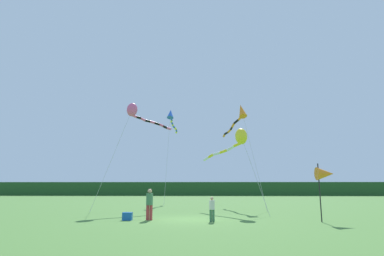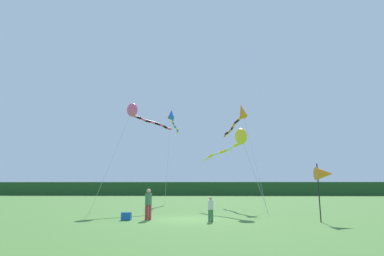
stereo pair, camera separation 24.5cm
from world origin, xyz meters
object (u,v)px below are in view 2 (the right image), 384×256
at_px(kite_blue, 172,117).
at_px(kite_orange, 240,115).
at_px(cooler_box, 126,216).
at_px(person_adult, 148,203).
at_px(kite_yellow, 237,139).
at_px(kite_rainbow, 136,112).
at_px(banner_flag_pole, 324,174).
at_px(person_child, 211,208).

distance_m(kite_blue, kite_orange, 9.28).
bearing_deg(cooler_box, kite_blue, 87.39).
xyz_separation_m(person_adult, kite_blue, (-0.42, 16.54, 8.56)).
xyz_separation_m(kite_blue, kite_orange, (6.86, -6.13, -1.20)).
bearing_deg(kite_yellow, kite_rainbow, 163.63).
height_order(person_adult, kite_blue, kite_blue).
bearing_deg(kite_yellow, banner_flag_pole, -54.34).
relative_size(kite_yellow, kite_blue, 0.58).
bearing_deg(kite_yellow, person_child, -110.85).
bearing_deg(person_child, kite_yellow, 69.15).
height_order(person_child, banner_flag_pole, banner_flag_pole).
distance_m(cooler_box, kite_yellow, 9.68).
distance_m(person_adult, banner_flag_pole, 9.64).
bearing_deg(person_adult, kite_blue, 91.47).
distance_m(person_adult, kite_yellow, 8.45).
bearing_deg(kite_orange, kite_blue, 138.24).
distance_m(person_adult, kite_rainbow, 10.20).
bearing_deg(banner_flag_pole, kite_yellow, 125.66).
height_order(person_adult, kite_orange, kite_orange).
distance_m(person_child, kite_blue, 19.71).
height_order(person_adult, person_child, person_adult).
bearing_deg(person_adult, person_child, -11.07).
relative_size(kite_yellow, kite_orange, 0.65).
bearing_deg(kite_yellow, kite_orange, 80.76).
relative_size(kite_orange, kite_rainbow, 1.08).
bearing_deg(kite_blue, cooler_box, -92.61).
height_order(banner_flag_pole, kite_orange, kite_orange).
height_order(person_child, kite_blue, kite_blue).
relative_size(cooler_box, kite_yellow, 0.09).
xyz_separation_m(banner_flag_pole, kite_orange, (-3.05, 11.14, 5.83)).
xyz_separation_m(person_child, cooler_box, (-4.63, 0.56, -0.51)).
bearing_deg(kite_yellow, cooler_box, -143.84).
bearing_deg(person_child, kite_orange, 74.87).
bearing_deg(kite_rainbow, person_child, -52.99).
bearing_deg(kite_orange, kite_rainbow, -159.74).
bearing_deg(kite_rainbow, kite_orange, 20.26).
xyz_separation_m(kite_yellow, kite_orange, (0.91, 5.62, 3.13)).
bearing_deg(kite_blue, banner_flag_pole, -60.14).
xyz_separation_m(banner_flag_pole, kite_blue, (-9.91, 17.27, 7.03)).
bearing_deg(kite_orange, person_adult, -121.75).
bearing_deg(kite_rainbow, kite_blue, 77.90).
xyz_separation_m(cooler_box, banner_flag_pole, (10.67, -0.62, 2.26)).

